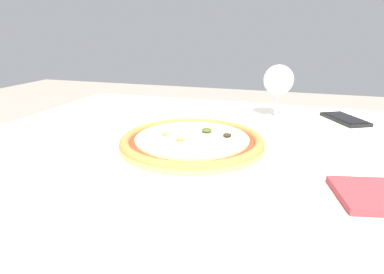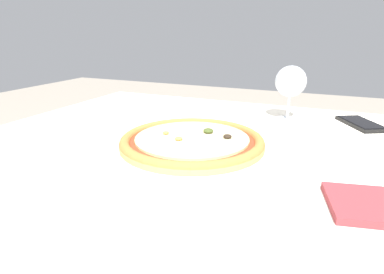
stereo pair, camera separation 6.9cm
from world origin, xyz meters
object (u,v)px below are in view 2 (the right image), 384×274
dining_table (270,192)px  cell_phone (361,124)px  pizza_plate (192,143)px  wine_glass_far_right (291,83)px  fork (66,193)px

dining_table → cell_phone: 0.38m
dining_table → pizza_plate: size_ratio=4.23×
cell_phone → wine_glass_far_right: bearing=-173.5°
dining_table → fork: 0.41m
wine_glass_far_right → cell_phone: 0.22m
pizza_plate → fork: pizza_plate is taller
pizza_plate → wine_glass_far_right: size_ratio=2.20×
fork → pizza_plate: bearing=67.8°
fork → cell_phone: bearing=53.5°
pizza_plate → fork: size_ratio=2.02×
fork → cell_phone: cell_phone is taller
dining_table → fork: fork is taller
dining_table → pizza_plate: 0.20m
fork → wine_glass_far_right: 0.66m
pizza_plate → cell_phone: pizza_plate is taller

